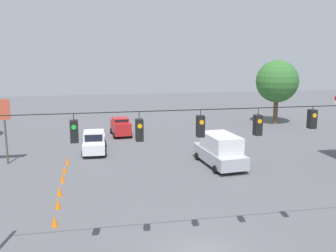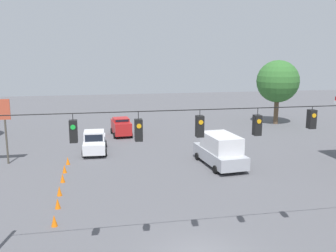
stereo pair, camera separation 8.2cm
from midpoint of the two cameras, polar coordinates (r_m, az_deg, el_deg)
The scene contains 11 objects.
overhead_signal_span at distance 16.53m, azimuth 4.67°, elevation -3.87°, with size 19.61×0.38×7.64m.
pickup_truck_white_withflow_far at distance 35.68m, azimuth -11.23°, elevation -2.40°, with size 2.31×5.51×2.12m.
sedan_red_withflow_deep at distance 42.38m, azimuth -7.28°, elevation -0.06°, with size 2.29×4.19×2.02m.
box_truck_silver_oncoming_far at distance 31.06m, azimuth 7.86°, elevation -3.65°, with size 3.03×6.24×2.65m.
traffic_cone_nearest at distance 21.53m, azimuth -17.01°, elevation -13.64°, with size 0.34×0.34×0.65m, color orange.
traffic_cone_second at distance 23.73m, azimuth -16.55°, elevation -11.25°, with size 0.34×0.34×0.65m, color orange.
traffic_cone_third at distance 25.69m, azimuth -16.31°, elevation -9.49°, with size 0.34×0.34×0.65m, color orange.
traffic_cone_fourth at distance 28.16m, azimuth -15.86°, elevation -7.64°, with size 0.34×0.34×0.65m, color orange.
traffic_cone_fifth at distance 30.25m, azimuth -15.59°, elevation -6.32°, with size 0.34×0.34×0.65m, color orange.
traffic_cone_farthest at distance 32.38m, azimuth -15.13°, elevation -5.15°, with size 0.34×0.34×0.65m, color orange.
tree_horizon_left at distance 50.62m, azimuth 16.25°, elevation 6.52°, with size 5.44×5.44×8.29m.
Camera 1 is at (4.47, 14.90, 9.14)m, focal length 40.00 mm.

